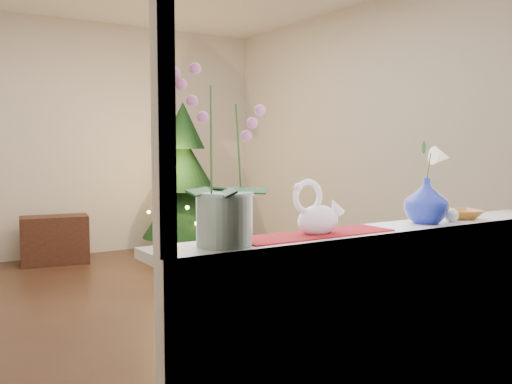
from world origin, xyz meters
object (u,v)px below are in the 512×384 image
Objects in this scene: amber_dish at (461,215)px; xmas_tree at (184,178)px; paperweight at (452,215)px; side_table at (55,240)px; swan at (318,209)px; orchid_pot at (224,156)px; blue_vase at (426,197)px.

xmas_tree is (0.51, 4.25, -0.05)m from amber_dish.
side_table is at bearing 99.89° from paperweight.
swan is at bearing 176.90° from paperweight.
orchid_pot reaches higher than side_table.
xmas_tree reaches higher than swan.
orchid_pot is 1.10m from blue_vase.
blue_vase is at bearing -71.28° from side_table.
amber_dish is at bearing -17.54° from swan.
orchid_pot is at bearing 163.42° from swan.
amber_dish is at bearing 20.10° from paperweight.
blue_vase is at bearing 0.46° from orchid_pot.
xmas_tree is (0.77, 4.26, -0.15)m from blue_vase.
side_table is (-0.92, 4.46, -0.68)m from amber_dish.
paperweight is 0.04× the size of xmas_tree.
orchid_pot is 4.61m from side_table.
swan is at bearing -108.35° from xmas_tree.
xmas_tree is 2.57× the size of side_table.
blue_vase reaches higher than swan.
swan is 4.49m from xmas_tree.
swan reaches higher than amber_dish.
paperweight is at bearing -21.11° from swan.
xmas_tree is (1.85, 4.27, -0.36)m from orchid_pot.
paperweight is 4.63m from side_table.
amber_dish is (0.13, 0.05, -0.01)m from paperweight.
paperweight is 0.14m from amber_dish.
blue_vase reaches higher than side_table.
blue_vase is 3.75× the size of paperweight.
xmas_tree is (1.41, 4.26, -0.14)m from swan.
paperweight is (1.21, -0.03, -0.29)m from orchid_pot.
blue_vase is (1.08, 0.01, -0.20)m from orchid_pot.
side_table is (0.43, 4.48, -0.98)m from orchid_pot.
paperweight is 0.09× the size of side_table.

